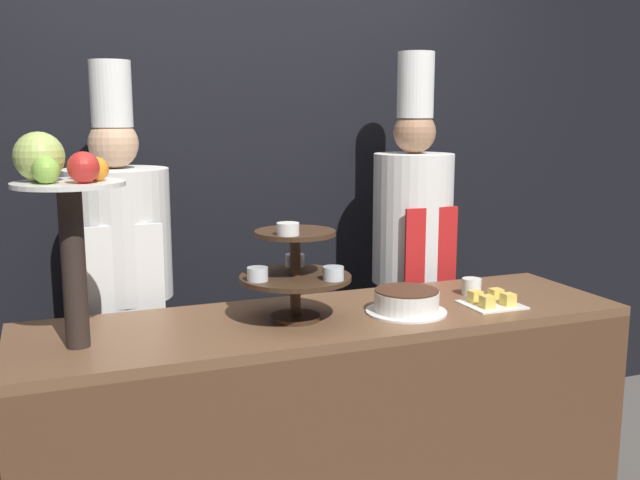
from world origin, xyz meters
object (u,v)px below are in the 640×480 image
object	(u,v)px
fruit_pedestal	(62,195)
cake_round	(406,302)
tiered_stand	(295,268)
chef_left	(120,279)
cake_square_tray	(492,301)
cup_white	(472,287)
chef_center_left	(412,247)

from	to	relation	value
fruit_pedestal	cake_round	distance (m)	1.20
cake_round	tiered_stand	bearing A→B (deg)	171.63
chef_left	cake_round	bearing A→B (deg)	-36.46
tiered_stand	cake_round	world-z (taller)	tiered_stand
tiered_stand	cake_square_tray	size ratio (longest dim) A/B	1.90
cup_white	fruit_pedestal	bearing A→B (deg)	-176.24
chef_left	tiered_stand	bearing A→B (deg)	-50.05
tiered_stand	chef_left	world-z (taller)	chef_left
cake_square_tray	fruit_pedestal	bearing A→B (deg)	177.59
chef_left	cake_square_tray	bearing A→B (deg)	-29.29
cake_square_tray	cup_white	bearing A→B (deg)	83.78
cake_square_tray	chef_left	bearing A→B (deg)	150.71
cake_round	cake_square_tray	size ratio (longest dim) A/B	1.43
tiered_stand	fruit_pedestal	xyz separation A→B (m)	(-0.73, -0.02, 0.28)
cup_white	chef_center_left	size ratio (longest dim) A/B	0.04
tiered_stand	cake_square_tray	bearing A→B (deg)	-6.68
cup_white	cake_square_tray	size ratio (longest dim) A/B	0.37
cup_white	chef_center_left	xyz separation A→B (m)	(0.03, 0.54, 0.06)
cake_round	cup_white	bearing A→B (deg)	20.21
tiered_stand	chef_center_left	distance (m)	1.00
tiered_stand	cup_white	xyz separation A→B (m)	(0.75, 0.07, -0.15)
cake_round	cup_white	distance (m)	0.38
cup_white	cake_square_tray	distance (m)	0.16
tiered_stand	chef_left	bearing A→B (deg)	129.95
cake_square_tray	chef_center_left	world-z (taller)	chef_center_left
cake_square_tray	chef_center_left	distance (m)	0.71
cake_square_tray	chef_left	world-z (taller)	chef_left
cake_square_tray	chef_left	xyz separation A→B (m)	(-1.25, 0.70, 0.04)
tiered_stand	cup_white	distance (m)	0.77
cake_round	cake_square_tray	distance (m)	0.34
fruit_pedestal	cup_white	world-z (taller)	fruit_pedestal
cake_round	chef_left	size ratio (longest dim) A/B	0.16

